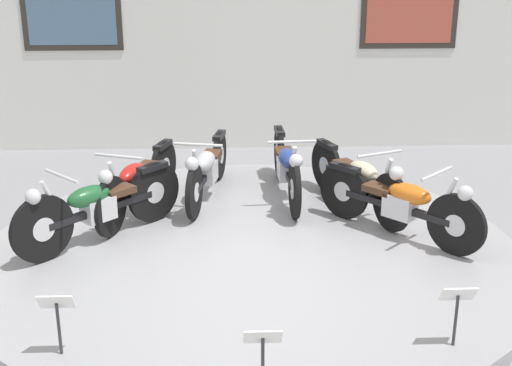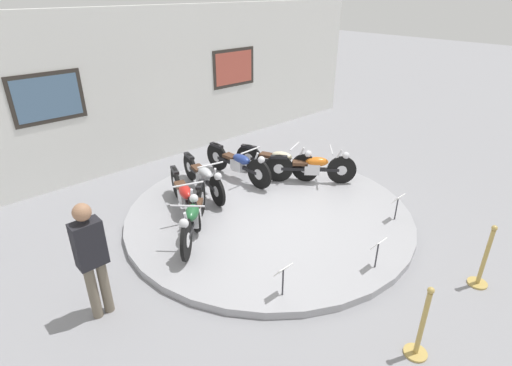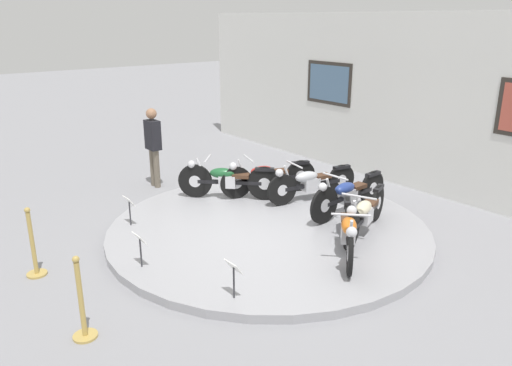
{
  "view_description": "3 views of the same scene",
  "coord_description": "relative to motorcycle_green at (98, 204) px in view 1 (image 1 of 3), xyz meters",
  "views": [
    {
      "loc": [
        -0.21,
        -6.44,
        3.12
      ],
      "look_at": [
        0.05,
        0.06,
        0.8
      ],
      "focal_mm": 50.0,
      "sensor_mm": 36.0,
      "label": 1
    },
    {
      "loc": [
        -4.64,
        -4.71,
        3.99
      ],
      "look_at": [
        -0.23,
        0.11,
        0.74
      ],
      "focal_mm": 28.0,
      "sensor_mm": 36.0,
      "label": 2
    },
    {
      "loc": [
        5.94,
        -5.01,
        3.46
      ],
      "look_at": [
        -0.28,
        -0.04,
        0.82
      ],
      "focal_mm": 35.0,
      "sensor_mm": 36.0,
      "label": 3
    }
  ],
  "objects": [
    {
      "name": "info_placard_front_left",
      "position": [
        0.05,
        -2.05,
        -0.03
      ],
      "size": [
        0.26,
        0.11,
        0.51
      ],
      "color": "#333338",
      "rests_on": "display_platform"
    },
    {
      "name": "motorcycle_red",
      "position": [
        0.3,
        0.73,
        -0.01
      ],
      "size": [
        0.74,
        1.9,
        0.79
      ],
      "color": "black",
      "rests_on": "display_platform"
    },
    {
      "name": "info_placard_front_right",
      "position": [
        3.01,
        -2.05,
        -0.03
      ],
      "size": [
        0.26,
        0.11,
        0.51
      ],
      "color": "#333338",
      "rests_on": "display_platform"
    },
    {
      "name": "motorcycle_green",
      "position": [
        0.0,
        0.0,
        0.0
      ],
      "size": [
        1.46,
        1.46,
        0.81
      ],
      "color": "black",
      "rests_on": "display_platform"
    },
    {
      "name": "motorcycle_orange",
      "position": [
        3.06,
        -0.0,
        -0.02
      ],
      "size": [
        1.4,
        1.46,
        0.79
      ],
      "color": "black",
      "rests_on": "display_platform"
    },
    {
      "name": "info_placard_front_centre",
      "position": [
        1.53,
        -2.58,
        -0.03
      ],
      "size": [
        0.26,
        0.11,
        0.51
      ],
      "color": "#333338",
      "rests_on": "display_platform"
    },
    {
      "name": "motorcycle_blue",
      "position": [
        1.99,
        1.19,
        -0.0
      ],
      "size": [
        0.54,
        2.0,
        0.8
      ],
      "color": "black",
      "rests_on": "display_platform"
    },
    {
      "name": "motorcycle_cream",
      "position": [
        2.75,
        0.73,
        -0.02
      ],
      "size": [
        0.81,
        1.84,
        0.79
      ],
      "color": "black",
      "rests_on": "display_platform"
    },
    {
      "name": "ground_plane",
      "position": [
        1.53,
        -0.25,
        -0.52
      ],
      "size": [
        60.0,
        60.0,
        0.0
      ],
      "primitive_type": "plane",
      "color": "gray"
    },
    {
      "name": "back_wall",
      "position": [
        1.53,
        3.74,
        1.28
      ],
      "size": [
        14.0,
        0.22,
        3.6
      ],
      "color": "silver",
      "rests_on": "ground_plane"
    },
    {
      "name": "display_platform",
      "position": [
        1.53,
        -0.25,
        -0.46
      ],
      "size": [
        5.37,
        5.37,
        0.13
      ],
      "primitive_type": "cylinder",
      "color": "#99999E",
      "rests_on": "ground_plane"
    },
    {
      "name": "motorcycle_silver",
      "position": [
        1.06,
        1.19,
        -0.02
      ],
      "size": [
        0.57,
        1.93,
        0.78
      ],
      "color": "black",
      "rests_on": "display_platform"
    }
  ]
}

